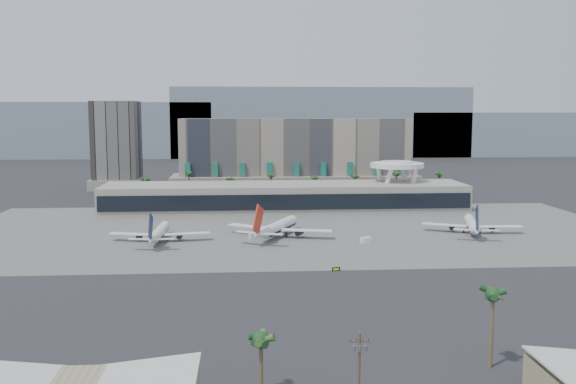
{
  "coord_description": "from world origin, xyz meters",
  "views": [
    {
      "loc": [
        -19.74,
        -190.25,
        45.85
      ],
      "look_at": [
        -3.47,
        40.0,
        16.87
      ],
      "focal_mm": 40.0,
      "sensor_mm": 36.0,
      "label": 1
    }
  ],
  "objects": [
    {
      "name": "airliner_centre",
      "position": [
        -7.29,
        41.69,
        3.7
      ],
      "size": [
        38.38,
        39.49,
        14.66
      ],
      "rotation": [
        0.0,
        0.0,
        -0.43
      ],
      "color": "white",
      "rests_on": "ground"
    },
    {
      "name": "ground",
      "position": [
        0.0,
        0.0,
        0.0
      ],
      "size": [
        900.0,
        900.0,
        0.0
      ],
      "primitive_type": "plane",
      "color": "#232326",
      "rests_on": "ground"
    },
    {
      "name": "utility_pole",
      "position": [
        -2.0,
        -96.09,
        7.14
      ],
      "size": [
        3.2,
        0.85,
        12.0
      ],
      "color": "#4C3826",
      "rests_on": "ground"
    },
    {
      "name": "taxiway_sign",
      "position": [
        6.95,
        -10.28,
        0.54
      ],
      "size": [
        2.4,
        0.98,
        1.09
      ],
      "rotation": [
        0.0,
        0.0,
        0.28
      ],
      "color": "black",
      "rests_on": "ground"
    },
    {
      "name": "near_palm_a",
      "position": [
        -17.09,
        -90.93,
        8.0
      ],
      "size": [
        6.0,
        6.0,
        10.81
      ],
      "color": "brown",
      "rests_on": "ground"
    },
    {
      "name": "apron_pad",
      "position": [
        0.0,
        55.0,
        0.03
      ],
      "size": [
        260.0,
        130.0,
        0.06
      ],
      "primitive_type": "cube",
      "color": "#5B5B59",
      "rests_on": "ground"
    },
    {
      "name": "saucer_structure",
      "position": [
        55.0,
        116.0,
        18.45
      ],
      "size": [
        26.0,
        26.0,
        21.89
      ],
      "color": "white",
      "rests_on": "ground"
    },
    {
      "name": "near_palm_b",
      "position": [
        24.55,
        -82.17,
        12.03
      ],
      "size": [
        6.0,
        6.0,
        14.94
      ],
      "color": "brown",
      "rests_on": "ground"
    },
    {
      "name": "mountain_ridge",
      "position": [
        27.88,
        470.0,
        29.89
      ],
      "size": [
        680.0,
        60.0,
        70.0
      ],
      "color": "gray",
      "rests_on": "ground"
    },
    {
      "name": "service_vehicle_b",
      "position": [
        23.3,
        29.05,
        0.96
      ],
      "size": [
        4.28,
        3.45,
        1.92
      ],
      "primitive_type": "cube",
      "rotation": [
        0.0,
        0.0,
        0.41
      ],
      "color": "white",
      "rests_on": "ground"
    },
    {
      "name": "office_tower",
      "position": [
        -95.0,
        200.0,
        22.94
      ],
      "size": [
        30.0,
        30.0,
        52.0
      ],
      "color": "black",
      "rests_on": "ground"
    },
    {
      "name": "terminal",
      "position": [
        0.0,
        109.84,
        6.52
      ],
      "size": [
        170.0,
        32.5,
        14.5
      ],
      "color": "#B6ACA0",
      "rests_on": "ground"
    },
    {
      "name": "hotel",
      "position": [
        10.0,
        174.41,
        16.81
      ],
      "size": [
        140.0,
        30.0,
        42.0
      ],
      "color": "tan",
      "rests_on": "ground"
    },
    {
      "name": "airliner_right",
      "position": [
        66.87,
        43.79,
        3.36
      ],
      "size": [
        36.49,
        37.86,
        13.34
      ],
      "rotation": [
        0.0,
        0.0,
        -0.26
      ],
      "color": "white",
      "rests_on": "ground"
    },
    {
      "name": "palm_row",
      "position": [
        7.0,
        145.0,
        10.5
      ],
      "size": [
        157.8,
        2.8,
        13.1
      ],
      "color": "brown",
      "rests_on": "ground"
    },
    {
      "name": "service_vehicle_a",
      "position": [
        -15.53,
        39.74,
        1.04
      ],
      "size": [
        4.72,
        3.66,
        2.07
      ],
      "primitive_type": "cube",
      "rotation": [
        0.0,
        0.0,
        0.43
      ],
      "color": "silver",
      "rests_on": "ground"
    },
    {
      "name": "airliner_left",
      "position": [
        -49.67,
        36.04,
        3.23
      ],
      "size": [
        36.07,
        37.16,
        12.82
      ],
      "rotation": [
        0.0,
        0.0,
        -0.04
      ],
      "color": "white",
      "rests_on": "ground"
    }
  ]
}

